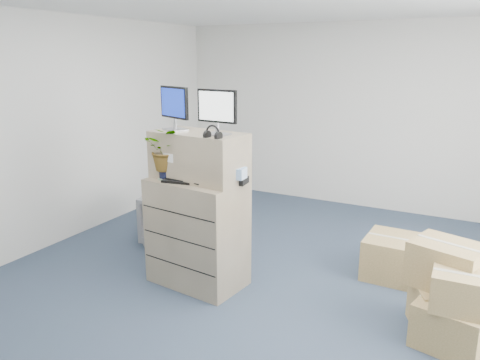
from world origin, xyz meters
name	(u,v)px	position (x,y,z in m)	size (l,w,h in m)	color
ground	(266,305)	(0.00, 0.00, 0.00)	(7.00, 7.00, 0.00)	#253244
wall_back	(365,117)	(0.00, 3.51, 1.40)	(6.00, 0.02, 2.80)	beige
filing_cabinet_lower	(197,232)	(-0.83, 0.11, 0.55)	(0.94, 0.58, 1.10)	gray
filing_cabinet_upper	(199,156)	(-0.82, 0.16, 1.34)	(0.94, 0.47, 0.47)	gray
monitor_left	(174,106)	(-1.10, 0.16, 1.82)	(0.42, 0.24, 0.43)	#99999E
monitor_right	(217,110)	(-0.57, 0.11, 1.81)	(0.43, 0.18, 0.42)	#99999E
headphones	(213,133)	(-0.52, -0.06, 1.62)	(0.16, 0.16, 0.02)	black
keyboard	(187,181)	(-0.86, 0.00, 1.11)	(0.46, 0.19, 0.02)	black
mouse	(211,186)	(-0.55, -0.05, 1.12)	(0.09, 0.06, 0.03)	silver
water_bottle	(206,164)	(-0.76, 0.19, 1.25)	(0.09, 0.09, 0.30)	gray
phone_dock	(196,174)	(-0.86, 0.16, 1.14)	(0.06, 0.05, 0.13)	silver
external_drive	(235,180)	(-0.43, 0.19, 1.13)	(0.22, 0.17, 0.07)	black
tissue_box	(231,172)	(-0.45, 0.14, 1.22)	(0.28, 0.14, 0.10)	#3F85D8
potted_plant	(167,155)	(-1.11, 0.03, 1.34)	(0.46, 0.49, 0.42)	gray
office_chair	(176,214)	(-1.67, 0.91, 0.37)	(0.71, 0.67, 0.73)	slate
cardboard_boxes	(457,282)	(1.58, 0.73, 0.29)	(2.04, 1.68, 0.78)	olive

